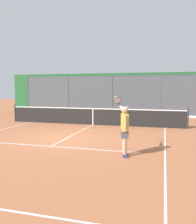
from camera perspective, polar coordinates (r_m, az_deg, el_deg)
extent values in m
plane|color=#A8603D|center=(10.16, -7.66, -6.31)|extent=(60.00, 60.00, 0.00)
cube|color=white|center=(8.94, -11.16, -8.01)|extent=(6.23, 0.05, 0.01)
cube|color=white|center=(8.50, 15.66, -8.83)|extent=(0.05, 9.69, 0.01)
cube|color=white|center=(11.33, -5.09, -5.01)|extent=(0.05, 5.33, 0.01)
cylinder|color=#474C51|center=(18.29, 14.68, 3.72)|extent=(0.07, 0.07, 3.05)
cylinder|color=#474C51|center=(18.70, 3.37, 3.94)|extent=(0.07, 0.07, 3.05)
cylinder|color=#474C51|center=(19.79, -7.07, 4.00)|extent=(0.07, 0.07, 3.05)
cylinder|color=#474C51|center=(21.46, -16.15, 3.95)|extent=(0.07, 0.07, 3.05)
cylinder|color=#474C51|center=(18.71, 3.40, 8.49)|extent=(14.64, 0.05, 0.05)
cube|color=#474C51|center=(18.70, 3.37, 3.94)|extent=(14.64, 0.02, 3.05)
cube|color=#235B2D|center=(19.33, 3.78, 4.31)|extent=(17.64, 0.90, 3.27)
cube|color=silver|center=(18.63, 3.23, -0.55)|extent=(15.64, 0.18, 0.15)
cylinder|color=#2D2D2D|center=(13.23, 20.57, -1.47)|extent=(0.09, 0.09, 1.07)
cylinder|color=#2D2D2D|center=(15.98, -19.09, -0.24)|extent=(0.09, 0.09, 1.07)
cube|color=black|center=(13.76, -1.21, -1.18)|extent=(10.17, 0.02, 0.91)
cube|color=white|center=(13.71, -1.21, 0.82)|extent=(10.17, 0.04, 0.05)
cube|color=white|center=(13.76, -1.21, -1.18)|extent=(0.05, 0.04, 0.91)
cube|color=navy|center=(7.53, 6.35, -10.22)|extent=(0.17, 0.28, 0.09)
cylinder|color=tan|center=(7.43, 6.38, -7.27)|extent=(0.13, 0.13, 0.71)
cube|color=navy|center=(7.76, 6.21, -9.74)|extent=(0.17, 0.28, 0.09)
cylinder|color=tan|center=(7.66, 6.24, -6.86)|extent=(0.13, 0.13, 0.71)
cube|color=#474C56|center=(7.49, 6.33, -5.02)|extent=(0.30, 0.41, 0.26)
cube|color=gold|center=(7.43, 6.36, -2.48)|extent=(0.31, 0.47, 0.51)
cylinder|color=tan|center=(7.16, 6.53, -2.63)|extent=(0.08, 0.08, 0.47)
cylinder|color=tan|center=(7.80, 5.80, 0.55)|extent=(0.26, 0.34, 0.27)
sphere|color=tan|center=(7.39, 6.40, 0.54)|extent=(0.20, 0.20, 0.20)
cylinder|color=white|center=(7.38, 6.40, 0.96)|extent=(0.27, 0.27, 0.07)
cube|color=white|center=(7.49, 6.34, 0.80)|extent=(0.20, 0.21, 0.02)
cylinder|color=black|center=(8.00, 5.17, 1.76)|extent=(0.12, 0.16, 0.13)
torus|color=#28569E|center=(8.17, 4.69, 2.71)|extent=(0.35, 0.31, 0.26)
cylinder|color=silver|center=(8.17, 4.69, 2.71)|extent=(0.28, 0.25, 0.21)
sphere|color=#CCDB33|center=(8.33, 4.23, 3.58)|extent=(0.07, 0.07, 0.07)
sphere|color=#C1D138|center=(11.56, -2.03, -4.62)|extent=(0.07, 0.07, 0.07)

